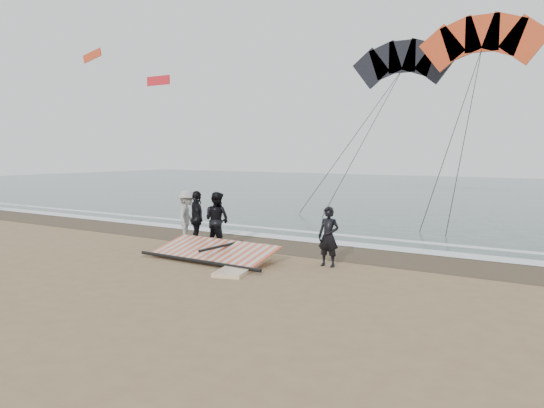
# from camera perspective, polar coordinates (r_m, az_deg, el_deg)

# --- Properties ---
(ground) EXTENTS (120.00, 120.00, 0.00)m
(ground) POSITION_cam_1_polar(r_m,az_deg,el_deg) (14.54, -6.71, -7.26)
(ground) COLOR #8C704C
(ground) RESTS_ON ground
(sea) EXTENTS (120.00, 54.00, 0.02)m
(sea) POSITION_cam_1_polar(r_m,az_deg,el_deg) (44.97, 20.99, 1.15)
(sea) COLOR #233838
(sea) RESTS_ON ground
(wet_sand) EXTENTS (120.00, 2.80, 0.01)m
(wet_sand) POSITION_cam_1_polar(r_m,az_deg,el_deg) (18.17, 2.35, -4.60)
(wet_sand) COLOR #4C3D2B
(wet_sand) RESTS_ON ground
(foam_near) EXTENTS (120.00, 0.90, 0.01)m
(foam_near) POSITION_cam_1_polar(r_m,az_deg,el_deg) (19.37, 4.44, -3.91)
(foam_near) COLOR white
(foam_near) RESTS_ON sea
(foam_far) EXTENTS (120.00, 0.45, 0.01)m
(foam_far) POSITION_cam_1_polar(r_m,az_deg,el_deg) (20.86, 6.65, -3.25)
(foam_far) COLOR white
(foam_far) RESTS_ON sea
(man_main) EXTENTS (0.63, 0.42, 1.71)m
(man_main) POSITION_cam_1_polar(r_m,az_deg,el_deg) (15.04, 6.10, -3.51)
(man_main) COLOR black
(man_main) RESTS_ON ground
(board_white) EXTENTS (1.50, 2.87, 0.11)m
(board_white) POSITION_cam_1_polar(r_m,az_deg,el_deg) (14.97, -3.12, -6.63)
(board_white) COLOR white
(board_white) RESTS_ON ground
(board_cream) EXTENTS (1.44, 2.24, 0.09)m
(board_cream) POSITION_cam_1_polar(r_m,az_deg,el_deg) (17.43, -3.30, -4.91)
(board_cream) COLOR silver
(board_cream) RESTS_ON ground
(trio_cluster) EXTENTS (2.48, 1.56, 1.92)m
(trio_cluster) POSITION_cam_1_polar(r_m,az_deg,el_deg) (18.36, -7.85, -1.55)
(trio_cluster) COLOR black
(trio_cluster) RESTS_ON ground
(sail_rig) EXTENTS (4.54, 1.96, 0.51)m
(sail_rig) POSITION_cam_1_polar(r_m,az_deg,el_deg) (16.19, -6.14, -5.21)
(sail_rig) COLOR black
(sail_rig) RESTS_ON ground
(kite_red) EXTENTS (7.75, 5.52, 13.99)m
(kite_red) POSITION_cam_1_polar(r_m,az_deg,el_deg) (32.32, 21.64, 15.67)
(kite_red) COLOR red
(kite_red) RESTS_ON ground
(kite_dark) EXTENTS (7.49, 5.11, 13.02)m
(kite_dark) POSITION_cam_1_polar(r_m,az_deg,el_deg) (35.42, 13.80, 14.24)
(kite_dark) COLOR black
(kite_dark) RESTS_ON ground
(distant_kites) EXTENTS (15.31, 2.12, 5.09)m
(distant_kites) POSITION_cam_1_polar(r_m,az_deg,el_deg) (60.45, -15.75, 13.98)
(distant_kites) COLOR red
(distant_kites) RESTS_ON ground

